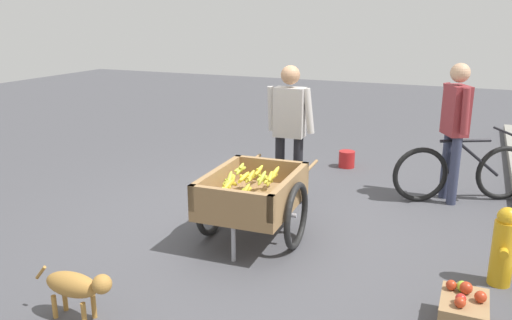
{
  "coord_description": "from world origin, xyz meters",
  "views": [
    {
      "loc": [
        4.65,
        1.98,
        2.15
      ],
      "look_at": [
        0.16,
        0.04,
        0.75
      ],
      "focal_mm": 36.16,
      "sensor_mm": 36.0,
      "label": 1
    }
  ],
  "objects_px": {
    "fruit_cart": "(252,198)",
    "bicycle": "(462,172)",
    "plastic_bucket": "(347,159)",
    "cyclist_person": "(455,121)",
    "fire_hydrant": "(504,247)",
    "apple_crate": "(463,311)",
    "vendor_person": "(290,123)",
    "dog": "(76,286)"
  },
  "relations": [
    {
      "from": "vendor_person",
      "to": "fire_hydrant",
      "type": "xyz_separation_m",
      "value": [
        1.13,
        2.25,
        -0.62
      ]
    },
    {
      "from": "fire_hydrant",
      "to": "bicycle",
      "type": "bearing_deg",
      "value": -168.76
    },
    {
      "from": "dog",
      "to": "apple_crate",
      "type": "distance_m",
      "value": 2.76
    },
    {
      "from": "fruit_cart",
      "to": "dog",
      "type": "distance_m",
      "value": 1.86
    },
    {
      "from": "plastic_bucket",
      "to": "bicycle",
      "type": "bearing_deg",
      "value": 62.21
    },
    {
      "from": "bicycle",
      "to": "plastic_bucket",
      "type": "xyz_separation_m",
      "value": [
        -0.83,
        -1.57,
        -0.23
      ]
    },
    {
      "from": "fire_hydrant",
      "to": "apple_crate",
      "type": "distance_m",
      "value": 0.83
    },
    {
      "from": "bicycle",
      "to": "apple_crate",
      "type": "distance_m",
      "value": 2.75
    },
    {
      "from": "plastic_bucket",
      "to": "fruit_cart",
      "type": "bearing_deg",
      "value": -5.06
    },
    {
      "from": "fruit_cart",
      "to": "bicycle",
      "type": "distance_m",
      "value": 2.7
    },
    {
      "from": "fruit_cart",
      "to": "cyclist_person",
      "type": "distance_m",
      "value": 2.61
    },
    {
      "from": "vendor_person",
      "to": "cyclist_person",
      "type": "relative_size",
      "value": 0.99
    },
    {
      "from": "bicycle",
      "to": "apple_crate",
      "type": "relative_size",
      "value": 3.42
    },
    {
      "from": "bicycle",
      "to": "plastic_bucket",
      "type": "relative_size",
      "value": 6.33
    },
    {
      "from": "cyclist_person",
      "to": "fire_hydrant",
      "type": "relative_size",
      "value": 2.42
    },
    {
      "from": "fruit_cart",
      "to": "bicycle",
      "type": "height_order",
      "value": "bicycle"
    },
    {
      "from": "apple_crate",
      "to": "bicycle",
      "type": "bearing_deg",
      "value": -177.11
    },
    {
      "from": "fruit_cart",
      "to": "bicycle",
      "type": "xyz_separation_m",
      "value": [
        -1.99,
        1.82,
        -0.09
      ]
    },
    {
      "from": "bicycle",
      "to": "dog",
      "type": "distance_m",
      "value": 4.46
    },
    {
      "from": "fruit_cart",
      "to": "cyclist_person",
      "type": "height_order",
      "value": "cyclist_person"
    },
    {
      "from": "fruit_cart",
      "to": "bicycle",
      "type": "bearing_deg",
      "value": 137.67
    },
    {
      "from": "apple_crate",
      "to": "fire_hydrant",
      "type": "bearing_deg",
      "value": 161.55
    },
    {
      "from": "cyclist_person",
      "to": "dog",
      "type": "xyz_separation_m",
      "value": [
        3.67,
        -2.29,
        -0.7
      ]
    },
    {
      "from": "dog",
      "to": "cyclist_person",
      "type": "bearing_deg",
      "value": 148.05
    },
    {
      "from": "dog",
      "to": "apple_crate",
      "type": "xyz_separation_m",
      "value": [
        -1.0,
        2.56,
        -0.15
      ]
    },
    {
      "from": "dog",
      "to": "plastic_bucket",
      "type": "bearing_deg",
      "value": 169.35
    },
    {
      "from": "fruit_cart",
      "to": "fire_hydrant",
      "type": "xyz_separation_m",
      "value": [
        -0.02,
        2.21,
        -0.11
      ]
    },
    {
      "from": "vendor_person",
      "to": "bicycle",
      "type": "height_order",
      "value": "vendor_person"
    },
    {
      "from": "plastic_bucket",
      "to": "apple_crate",
      "type": "height_order",
      "value": "apple_crate"
    },
    {
      "from": "bicycle",
      "to": "apple_crate",
      "type": "height_order",
      "value": "bicycle"
    },
    {
      "from": "bicycle",
      "to": "dog",
      "type": "height_order",
      "value": "bicycle"
    },
    {
      "from": "fruit_cart",
      "to": "vendor_person",
      "type": "relative_size",
      "value": 1.05
    },
    {
      "from": "bicycle",
      "to": "cyclist_person",
      "type": "relative_size",
      "value": 0.93
    },
    {
      "from": "fruit_cart",
      "to": "apple_crate",
      "type": "bearing_deg",
      "value": 69.07
    },
    {
      "from": "fire_hydrant",
      "to": "cyclist_person",
      "type": "bearing_deg",
      "value": -164.53
    },
    {
      "from": "vendor_person",
      "to": "apple_crate",
      "type": "distance_m",
      "value": 2.87
    },
    {
      "from": "bicycle",
      "to": "fire_hydrant",
      "type": "relative_size",
      "value": 2.24
    },
    {
      "from": "plastic_bucket",
      "to": "apple_crate",
      "type": "bearing_deg",
      "value": 25.55
    },
    {
      "from": "bicycle",
      "to": "cyclist_person",
      "type": "xyz_separation_m",
      "value": [
        0.07,
        -0.14,
        0.62
      ]
    },
    {
      "from": "vendor_person",
      "to": "fire_hydrant",
      "type": "height_order",
      "value": "vendor_person"
    },
    {
      "from": "plastic_bucket",
      "to": "cyclist_person",
      "type": "bearing_deg",
      "value": 57.98
    },
    {
      "from": "apple_crate",
      "to": "cyclist_person",
      "type": "bearing_deg",
      "value": -174.15
    }
  ]
}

